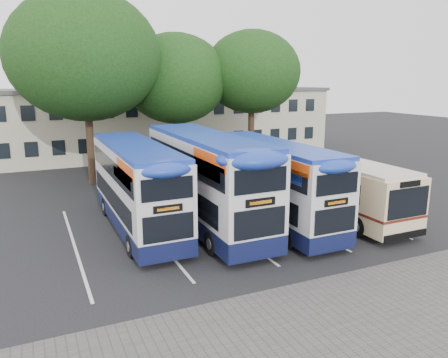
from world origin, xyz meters
name	(u,v)px	position (x,y,z in m)	size (l,w,h in m)	color
ground	(348,247)	(0.00, 0.00, 0.00)	(120.00, 120.00, 0.00)	black
paving_strip	(403,312)	(-2.00, -5.00, 0.01)	(40.00, 6.00, 0.01)	#595654
bay_lines	(222,224)	(-3.75, 5.00, 0.01)	(14.12, 11.00, 0.01)	silver
depot_building	(164,120)	(0.00, 26.99, 3.15)	(32.40, 8.40, 6.20)	#B0A08E
lamp_post	(254,102)	(6.00, 19.97, 5.08)	(0.25, 1.05, 9.06)	gray
tree_left	(84,56)	(-8.34, 16.56, 8.51)	(9.89, 9.89, 12.72)	black
tree_mid	(175,79)	(-1.62, 18.37, 7.07)	(7.94, 7.94, 10.46)	black
tree_right	(252,72)	(4.22, 17.06, 7.58)	(7.52, 7.52, 10.80)	black
bus_dd_left	(137,183)	(-7.67, 6.06, 2.28)	(2.41, 9.93, 4.14)	#10153B
bus_dd_mid	(205,176)	(-4.52, 5.19, 2.49)	(2.63, 10.85, 4.52)	#10153B
bus_dd_right	(272,179)	(-1.38, 4.20, 2.25)	(2.38, 9.80, 4.08)	#10153B
bus_single	(332,182)	(2.37, 4.33, 1.72)	(2.60, 10.20, 3.04)	beige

